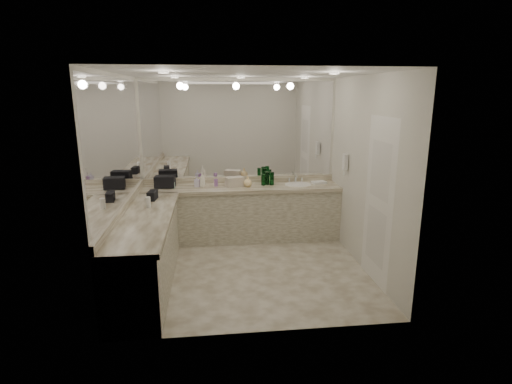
{
  "coord_description": "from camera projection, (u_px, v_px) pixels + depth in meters",
  "views": [
    {
      "loc": [
        -0.47,
        -5.07,
        2.37
      ],
      "look_at": [
        0.16,
        0.4,
        1.0
      ],
      "focal_mm": 28.0,
      "sensor_mm": 36.0,
      "label": 1
    }
  ],
  "objects": [
    {
      "name": "cream_cosmetic_case",
      "position": [
        235.0,
        182.0,
        6.42
      ],
      "size": [
        0.31,
        0.24,
        0.16
      ],
      "primitive_type": "cube",
      "rotation": [
        0.0,
        0.0,
        0.3
      ],
      "color": "beige",
      "rests_on": "vanity_back_top"
    },
    {
      "name": "hand_towel",
      "position": [
        319.0,
        182.0,
        6.63
      ],
      "size": [
        0.26,
        0.2,
        0.04
      ],
      "primitive_type": "cube",
      "rotation": [
        0.0,
        0.0,
        0.23
      ],
      "color": "white",
      "rests_on": "vanity_back_top"
    },
    {
      "name": "sink",
      "position": [
        298.0,
        185.0,
        6.56
      ],
      "size": [
        0.44,
        0.44,
        0.03
      ],
      "primitive_type": "cylinder",
      "color": "white",
      "rests_on": "vanity_back_top"
    },
    {
      "name": "green_bottle_4",
      "position": [
        272.0,
        179.0,
        6.5
      ],
      "size": [
        0.07,
        0.07,
        0.22
      ],
      "primitive_type": "cylinder",
      "color": "#0B4D18",
      "rests_on": "vanity_back_top"
    },
    {
      "name": "amenity_bottle_0",
      "position": [
        164.0,
        185.0,
        6.31
      ],
      "size": [
        0.06,
        0.06,
        0.09
      ],
      "primitive_type": "cylinder",
      "color": "#E0B28C",
      "rests_on": "vanity_back_top"
    },
    {
      "name": "vanity_left_base",
      "position": [
        146.0,
        253.0,
        4.98
      ],
      "size": [
        0.6,
        2.4,
        0.84
      ],
      "primitive_type": "cube",
      "color": "beige",
      "rests_on": "floor"
    },
    {
      "name": "soap_bottle_a",
      "position": [
        202.0,
        180.0,
        6.36
      ],
      "size": [
        0.11,
        0.11,
        0.24
      ],
      "primitive_type": "imported",
      "rotation": [
        0.0,
        0.0,
        -0.21
      ],
      "color": "white",
      "rests_on": "vanity_back_top"
    },
    {
      "name": "vanity_left_top",
      "position": [
        145.0,
        219.0,
        4.87
      ],
      "size": [
        0.64,
        2.42,
        0.06
      ],
      "primitive_type": "cube",
      "color": "beige",
      "rests_on": "vanity_left_base"
    },
    {
      "name": "faucet",
      "position": [
        296.0,
        178.0,
        6.74
      ],
      "size": [
        0.24,
        0.16,
        0.14
      ],
      "primitive_type": "cube",
      "color": "silver",
      "rests_on": "vanity_back_top"
    },
    {
      "name": "vanity_back_base",
      "position": [
        241.0,
        214.0,
        6.57
      ],
      "size": [
        3.2,
        0.6,
        0.84
      ],
      "primitive_type": "cube",
      "color": "beige",
      "rests_on": "floor"
    },
    {
      "name": "mirror_left",
      "position": [
        119.0,
        142.0,
        4.91
      ],
      "size": [
        0.01,
        2.92,
        1.55
      ],
      "primitive_type": "cube",
      "color": "white",
      "rests_on": "wall_left"
    },
    {
      "name": "green_bottle_0",
      "position": [
        263.0,
        180.0,
        6.49
      ],
      "size": [
        0.06,
        0.06,
        0.19
      ],
      "primitive_type": "cylinder",
      "color": "#0B4D18",
      "rests_on": "vanity_back_top"
    },
    {
      "name": "green_bottle_1",
      "position": [
        267.0,
        178.0,
        6.62
      ],
      "size": [
        0.07,
        0.07,
        0.2
      ],
      "primitive_type": "cylinder",
      "color": "#0B4D18",
      "rests_on": "vanity_back_top"
    },
    {
      "name": "green_bottle_2",
      "position": [
        267.0,
        178.0,
        6.53
      ],
      "size": [
        0.07,
        0.07,
        0.21
      ],
      "primitive_type": "cylinder",
      "color": "#0B4D18",
      "rests_on": "vanity_back_top"
    },
    {
      "name": "amenity_bottle_2",
      "position": [
        271.0,
        182.0,
        6.6
      ],
      "size": [
        0.07,
        0.07,
        0.06
      ],
      "primitive_type": "cylinder",
      "color": "white",
      "rests_on": "vanity_back_top"
    },
    {
      "name": "soap_bottle_c",
      "position": [
        248.0,
        181.0,
        6.39
      ],
      "size": [
        0.14,
        0.14,
        0.18
      ],
      "primitive_type": "imported",
      "rotation": [
        0.0,
        0.0,
        -0.01
      ],
      "color": "#FDDB95",
      "rests_on": "vanity_back_top"
    },
    {
      "name": "door",
      "position": [
        378.0,
        202.0,
        4.95
      ],
      "size": [
        0.02,
        0.82,
        2.1
      ],
      "primitive_type": "cube",
      "color": "white",
      "rests_on": "wall_right"
    },
    {
      "name": "wall_left",
      "position": [
        121.0,
        180.0,
        5.02
      ],
      "size": [
        0.02,
        3.0,
        2.6
      ],
      "primitive_type": "cube",
      "color": "beige",
      "rests_on": "floor"
    },
    {
      "name": "backsplash_back",
      "position": [
        239.0,
        179.0,
        6.71
      ],
      "size": [
        3.2,
        0.04,
        0.1
      ],
      "primitive_type": "cube",
      "color": "beige",
      "rests_on": "vanity_back_top"
    },
    {
      "name": "amenity_bottle_5",
      "position": [
        173.0,
        185.0,
        6.28
      ],
      "size": [
        0.05,
        0.05,
        0.1
      ],
      "primitive_type": "cylinder",
      "color": "silver",
      "rests_on": "vanity_back_top"
    },
    {
      "name": "wall_back",
      "position": [
        239.0,
        159.0,
        6.65
      ],
      "size": [
        3.2,
        0.02,
        2.6
      ],
      "primitive_type": "cube",
      "color": "beige",
      "rests_on": "floor"
    },
    {
      "name": "black_bag_spill",
      "position": [
        152.0,
        195.0,
        5.63
      ],
      "size": [
        0.13,
        0.24,
        0.13
      ],
      "primitive_type": "cube",
      "rotation": [
        0.0,
        0.0,
        -0.11
      ],
      "color": "black",
      "rests_on": "vanity_left_top"
    },
    {
      "name": "mirror_back",
      "position": [
        239.0,
        130.0,
        6.52
      ],
      "size": [
        3.12,
        0.01,
        1.55
      ],
      "primitive_type": "cube",
      "color": "white",
      "rests_on": "wall_back"
    },
    {
      "name": "floor",
      "position": [
        248.0,
        269.0,
        5.52
      ],
      "size": [
        3.2,
        3.2,
        0.0
      ],
      "primitive_type": "plane",
      "color": "beige",
      "rests_on": "ground"
    },
    {
      "name": "backsplash_left",
      "position": [
        125.0,
        207.0,
        5.11
      ],
      "size": [
        0.04,
        3.0,
        0.1
      ],
      "primitive_type": "cube",
      "color": "beige",
      "rests_on": "vanity_left_top"
    },
    {
      "name": "lotion_left",
      "position": [
        148.0,
        202.0,
        5.23
      ],
      "size": [
        0.07,
        0.07,
        0.15
      ],
      "primitive_type": "cylinder",
      "color": "white",
      "rests_on": "vanity_left_top"
    },
    {
      "name": "wall_phone",
      "position": [
        345.0,
        162.0,
        6.03
      ],
      "size": [
        0.06,
        0.1,
        0.24
      ],
      "primitive_type": "cube",
      "color": "white",
      "rests_on": "wall_right"
    },
    {
      "name": "vanity_back_top",
      "position": [
        241.0,
        188.0,
        6.45
      ],
      "size": [
        3.2,
        0.64,
        0.06
      ],
      "primitive_type": "cube",
      "color": "beige",
      "rests_on": "vanity_back_base"
    },
    {
      "name": "wall_right",
      "position": [
        365.0,
        174.0,
        5.38
      ],
      "size": [
        0.02,
        3.0,
        2.6
      ],
      "primitive_type": "cube",
      "color": "beige",
      "rests_on": "floor"
    },
    {
      "name": "amenity_bottle_3",
      "position": [
        199.0,
        183.0,
        6.41
      ],
      "size": [
        0.07,
        0.07,
        0.11
      ],
      "primitive_type": "cylinder",
      "color": "#9966B2",
      "rests_on": "vanity_back_top"
    },
    {
      "name": "green_bottle_3",
      "position": [
        272.0,
        178.0,
        6.64
      ],
      "size": [
        0.06,
        0.06,
        0.18
      ],
      "primitive_type": "cylinder",
      "color": "#0B4D18",
      "rests_on": "vanity_back_top"
    },
    {
      "name": "black_toiletry_bag",
      "position": [
        165.0,
        182.0,
        6.32
      ],
      "size": [
        0.33,
        0.22,
        0.18
      ],
      "primitive_type": "cube",
      "rotation": [
        0.0,
        0.0,
        -0.08
      ],
      "color": "black",
      "rests_on": "vanity_back_top"
    },
    {
      "name": "amenity_bottle_4",
      "position": [
        216.0,
        183.0,
        6.43
      ],
      "size": [
        0.06,
        0.06,
        0.12
      ],
      "primitive_type": "cylinder",
      "color": "#9966B2",
      "rests_on": "vanity_back_top"
    },
    {
      "name": "soap_bottle_b",
      "position": [
        197.0,
        182.0,
        6.38
      ],
      "size": [
        0.08,
        0.09,
        0.18
      ],
      "primitive_type": "imported",
      "rotation": [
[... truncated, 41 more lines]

